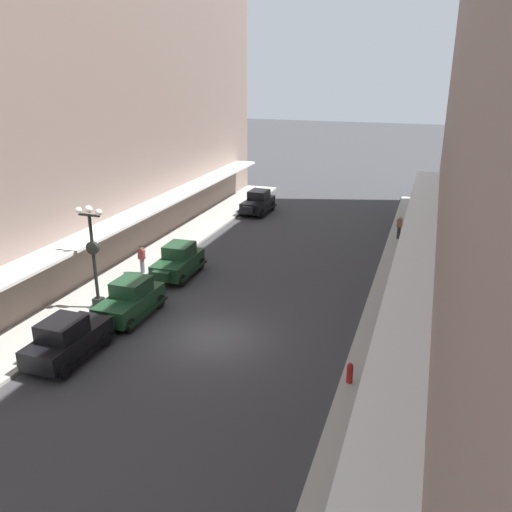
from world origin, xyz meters
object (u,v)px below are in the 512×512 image
pedestrian_2 (419,236)px  lamp_post_with_clock (93,253)px  parked_car_0 (67,338)px  pedestrian_1 (399,227)px  pedestrian_0 (142,259)px  fire_hydrant (350,373)px  parked_car_1 (130,299)px  parked_car_3 (178,260)px  parked_car_2 (258,202)px

pedestrian_2 → lamp_post_with_clock: bearing=-135.1°
parked_car_0 → pedestrian_2: (12.93, 18.73, 0.05)m
pedestrian_1 → pedestrian_0: bearing=-139.9°
parked_car_0 → fire_hydrant: 11.36m
parked_car_1 → pedestrian_1: bearing=55.3°
lamp_post_with_clock → pedestrian_0: 5.17m
fire_hydrant → pedestrian_0: (-13.07, 7.38, 0.45)m
parked_car_0 → fire_hydrant: size_ratio=5.21×
parked_car_1 → parked_car_3: same height
parked_car_0 → parked_car_1: 4.21m
fire_hydrant → pedestrian_1: 18.70m
parked_car_0 → pedestrian_0: (-1.85, 9.09, 0.07)m
parked_car_0 → parked_car_3: bearing=89.2°
parked_car_1 → parked_car_2: (-0.31, 20.11, 0.00)m
parked_car_0 → lamp_post_with_clock: size_ratio=0.83×
fire_hydrant → parked_car_2: bearing=116.3°
parked_car_1 → pedestrian_2: 19.22m
parked_car_1 → pedestrian_1: 19.70m
parked_car_1 → fire_hydrant: (10.87, -2.49, -0.38)m
pedestrian_0 → pedestrian_2: bearing=33.1°
parked_car_3 → fire_hydrant: bearing=-35.8°
parked_car_1 → pedestrian_2: parked_car_1 is taller
parked_car_0 → parked_car_3: 9.72m
parked_car_1 → parked_car_3: 5.52m
parked_car_2 → pedestrian_1: parked_car_2 is taller
fire_hydrant → parked_car_3: bearing=144.2°
parked_car_1 → lamp_post_with_clock: bearing=176.2°
pedestrian_1 → parked_car_1: bearing=-124.7°
parked_car_0 → pedestrian_0: size_ratio=2.56×
pedestrian_0 → pedestrian_1: (13.41, 11.31, -0.02)m
parked_car_1 → lamp_post_with_clock: lamp_post_with_clock is taller
parked_car_2 → fire_hydrant: (11.18, -22.61, -0.38)m
parked_car_3 → pedestrian_0: size_ratio=2.58×
pedestrian_0 → pedestrian_1: pedestrian_0 is taller
parked_car_1 → pedestrian_1: parked_car_1 is taller
parked_car_1 → lamp_post_with_clock: 2.78m
parked_car_2 → parked_car_0: bearing=-90.1°
lamp_post_with_clock → pedestrian_1: bearing=50.8°
parked_car_1 → pedestrian_0: size_ratio=2.55×
parked_car_2 → pedestrian_0: parked_car_2 is taller
lamp_post_with_clock → fire_hydrant: bearing=-11.6°
parked_car_2 → lamp_post_with_clock: lamp_post_with_clock is taller
parked_car_0 → lamp_post_with_clock: (-1.53, 4.32, 2.04)m
parked_car_0 → lamp_post_with_clock: 5.02m
lamp_post_with_clock → fire_hydrant: lamp_post_with_clock is taller
parked_car_3 → pedestrian_2: size_ratio=2.62×
parked_car_0 → lamp_post_with_clock: bearing=109.5°
parked_car_3 → lamp_post_with_clock: size_ratio=0.83×
pedestrian_1 → lamp_post_with_clock: bearing=-129.2°
parked_car_3 → pedestrian_0: bearing=-162.4°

